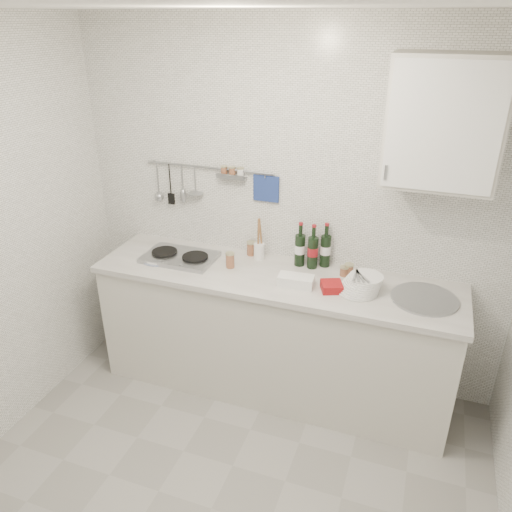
{
  "coord_description": "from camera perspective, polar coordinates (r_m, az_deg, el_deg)",
  "views": [
    {
      "loc": [
        0.87,
        -1.68,
        2.47
      ],
      "look_at": [
        -0.06,
        0.9,
        1.14
      ],
      "focal_mm": 35.0,
      "sensor_mm": 36.0,
      "label": 1
    }
  ],
  "objects": [
    {
      "name": "jar_a",
      "position": [
        3.55,
        -0.54,
        0.89
      ],
      "size": [
        0.07,
        0.07,
        0.1
      ],
      "rotation": [
        0.0,
        0.0,
        0.31
      ],
      "color": "brown",
      "rests_on": "counter"
    },
    {
      "name": "jar_b",
      "position": [
        3.34,
        10.56,
        -1.51
      ],
      "size": [
        0.06,
        0.06,
        0.08
      ],
      "rotation": [
        0.0,
        0.0,
        0.28
      ],
      "color": "brown",
      "rests_on": "counter"
    },
    {
      "name": "butter_dish",
      "position": [
        3.17,
        4.58,
        -2.83
      ],
      "size": [
        0.23,
        0.13,
        0.07
      ],
      "primitive_type": "cube",
      "rotation": [
        0.0,
        0.0,
        0.06
      ],
      "color": "white",
      "rests_on": "counter"
    },
    {
      "name": "back_wall",
      "position": [
        3.43,
        3.77,
        4.95
      ],
      "size": [
        3.0,
        0.02,
        2.5
      ],
      "primitive_type": "cube",
      "color": "silver",
      "rests_on": "floor"
    },
    {
      "name": "wall_cabinet",
      "position": [
        2.95,
        20.7,
        14.11
      ],
      "size": [
        0.6,
        0.38,
        0.7
      ],
      "color": "beige",
      "rests_on": "back_wall"
    },
    {
      "name": "jar_d",
      "position": [
        3.38,
        -2.98,
        -0.46
      ],
      "size": [
        0.06,
        0.06,
        0.11
      ],
      "rotation": [
        0.0,
        0.0,
        0.38
      ],
      "color": "brown",
      "rests_on": "counter"
    },
    {
      "name": "plate_stack_sink",
      "position": [
        3.15,
        11.96,
        -3.15
      ],
      "size": [
        0.28,
        0.26,
        0.11
      ],
      "rotation": [
        0.0,
        0.0,
        0.34
      ],
      "color": "white",
      "rests_on": "counter"
    },
    {
      "name": "wine_bottles",
      "position": [
        3.37,
        6.52,
        1.22
      ],
      "size": [
        0.24,
        0.13,
        0.31
      ],
      "rotation": [
        0.0,
        0.0,
        0.27
      ],
      "color": "black",
      "rests_on": "counter"
    },
    {
      "name": "utensil_crock",
      "position": [
        3.49,
        0.37,
        0.8
      ],
      "size": [
        0.08,
        0.08,
        0.31
      ],
      "rotation": [
        0.0,
        0.0,
        -0.13
      ],
      "color": "white",
      "rests_on": "counter"
    },
    {
      "name": "ceiling",
      "position": [
        1.89,
        -8.4,
        26.53
      ],
      "size": [
        3.0,
        3.0,
        0.0
      ],
      "primitive_type": "plane",
      "rotation": [
        3.14,
        0.0,
        0.0
      ],
      "color": "silver",
      "rests_on": "back_wall"
    },
    {
      "name": "floor",
      "position": [
        3.11,
        -5.11,
        -26.82
      ],
      "size": [
        3.0,
        3.0,
        0.0
      ],
      "primitive_type": "plane",
      "color": "gray",
      "rests_on": "ground"
    },
    {
      "name": "wall_rail",
      "position": [
        3.54,
        -5.71,
        8.58
      ],
      "size": [
        0.98,
        0.09,
        0.34
      ],
      "color": "#93969B",
      "rests_on": "back_wall"
    },
    {
      "name": "jar_c",
      "position": [
        3.33,
        10.05,
        -1.69
      ],
      "size": [
        0.06,
        0.06,
        0.07
      ],
      "rotation": [
        0.0,
        0.0,
        0.06
      ],
      "color": "brown",
      "rests_on": "counter"
    },
    {
      "name": "strawberry_punnet",
      "position": [
        3.14,
        8.64,
        -3.48
      ],
      "size": [
        0.17,
        0.17,
        0.05
      ],
      "primitive_type": "cube",
      "rotation": [
        0.0,
        0.0,
        0.39
      ],
      "color": "#AD1313",
      "rests_on": "counter"
    },
    {
      "name": "counter",
      "position": [
        3.56,
        2.12,
        -9.1
      ],
      "size": [
        2.44,
        0.64,
        0.96
      ],
      "color": "beige",
      "rests_on": "floor"
    },
    {
      "name": "plate_stack_hob",
      "position": [
        3.57,
        -10.88,
        -0.13
      ],
      "size": [
        0.26,
        0.26,
        0.02
      ],
      "rotation": [
        0.0,
        0.0,
        0.02
      ],
      "color": "#475CA1",
      "rests_on": "counter"
    }
  ]
}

